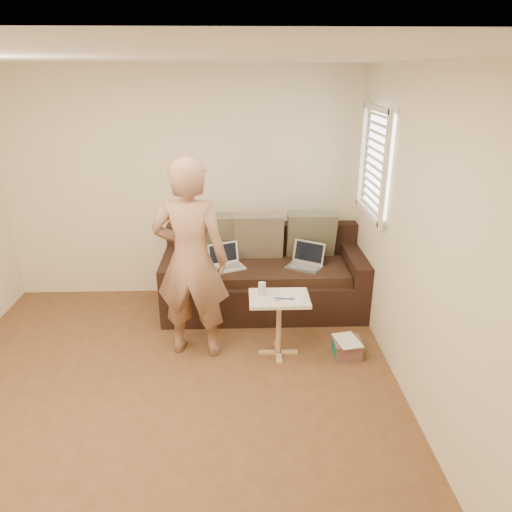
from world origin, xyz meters
The scene contains 17 objects.
floor centered at (0.00, 0.00, 0.00)m, with size 4.50×4.50×0.00m, color brown.
ceiling centered at (0.00, 0.00, 2.60)m, with size 4.50×4.50×0.00m, color white.
wall_back centered at (0.00, 2.25, 1.30)m, with size 4.00×4.00×0.00m, color beige.
wall_right centered at (2.00, 0.00, 1.30)m, with size 4.50×4.50×0.00m, color beige.
window_blinds centered at (1.95, 1.50, 1.70)m, with size 0.12×0.88×1.08m, color white, non-canonical shape.
sofa centered at (0.90, 1.77, 0.42)m, with size 2.20×0.95×0.85m, color black, non-canonical shape.
pillow_left centered at (0.30, 1.99, 0.79)m, with size 0.55×0.14×0.55m, color #55543E, non-canonical shape.
pillow_mid centered at (0.85, 1.98, 0.79)m, with size 0.55×0.14×0.55m, color #746852, non-canonical shape.
pillow_right centered at (1.45, 2.02, 0.79)m, with size 0.55×0.14×0.55m, color #55543E, non-canonical shape.
laptop_silver centered at (1.34, 1.69, 0.52)m, with size 0.36×0.26×0.24m, color #B7BABC, non-canonical shape.
laptop_white centered at (0.50, 1.70, 0.52)m, with size 0.35×0.25×0.25m, color white, non-canonical shape.
person centered at (0.20, 0.91, 0.94)m, with size 0.69×0.47×1.88m, color #91644F.
side_table centered at (0.99, 0.83, 0.30)m, with size 0.55×0.38×0.60m, color silver, non-canonical shape.
drinking_glass centered at (0.84, 0.87, 0.66)m, with size 0.07×0.07×0.12m, color silver, non-canonical shape.
scissors centered at (1.04, 0.77, 0.61)m, with size 0.18×0.10×0.02m, color silver, non-canonical shape.
paper_on_table centered at (1.11, 0.85, 0.61)m, with size 0.21×0.30×0.00m, color white, non-canonical shape.
striped_box centered at (1.64, 0.77, 0.08)m, with size 0.26×0.26×0.17m, color red, non-canonical shape.
Camera 1 is at (0.65, -3.02, 2.54)m, focal length 33.07 mm.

